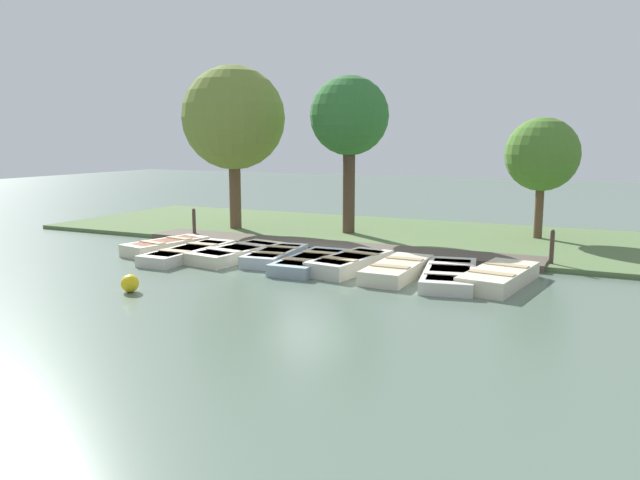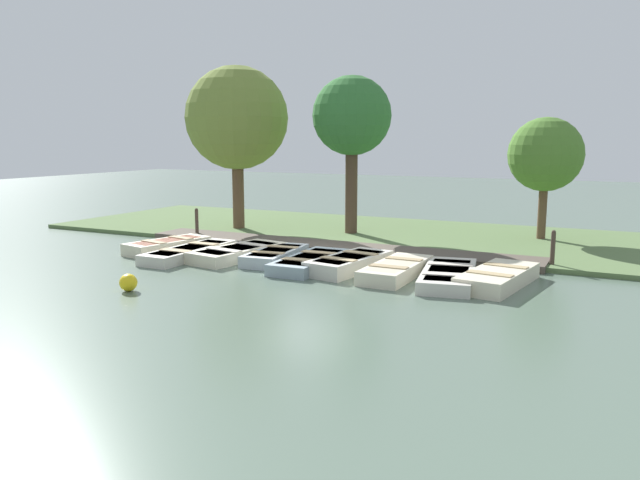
{
  "view_description": "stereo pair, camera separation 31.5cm",
  "coord_description": "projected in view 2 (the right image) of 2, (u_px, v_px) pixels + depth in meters",
  "views": [
    {
      "loc": [
        15.98,
        7.98,
        3.47
      ],
      "look_at": [
        0.42,
        0.58,
        0.65
      ],
      "focal_mm": 35.0,
      "sensor_mm": 36.0,
      "label": 1
    },
    {
      "loc": [
        15.84,
        8.26,
        3.47
      ],
      "look_at": [
        0.42,
        0.58,
        0.65
      ],
      "focal_mm": 35.0,
      "sensor_mm": 36.0,
      "label": 2
    }
  ],
  "objects": [
    {
      "name": "ground_plane",
      "position": [
        309.0,
        258.0,
        18.19
      ],
      "size": [
        80.0,
        80.0,
        0.0
      ],
      "primitive_type": "plane",
      "color": "#566B5B"
    },
    {
      "name": "rowboat_5",
      "position": [
        350.0,
        263.0,
        16.49
      ],
      "size": [
        2.93,
        1.52,
        0.41
      ],
      "rotation": [
        0.0,
        0.0,
        -0.16
      ],
      "color": "beige",
      "rests_on": "ground_plane"
    },
    {
      "name": "mooring_post_far",
      "position": [
        553.0,
        250.0,
        16.59
      ],
      "size": [
        0.12,
        0.12,
        1.07
      ],
      "color": "#47382D",
      "rests_on": "ground_plane"
    },
    {
      "name": "buoy",
      "position": [
        128.0,
        283.0,
        14.26
      ],
      "size": [
        0.41,
        0.41,
        0.41
      ],
      "color": "yellow",
      "rests_on": "ground_plane"
    },
    {
      "name": "rowboat_7",
      "position": [
        448.0,
        275.0,
        15.22
      ],
      "size": [
        3.41,
        1.77,
        0.33
      ],
      "rotation": [
        0.0,
        0.0,
        0.18
      ],
      "color": "beige",
      "rests_on": "ground_plane"
    },
    {
      "name": "mooring_post_near",
      "position": [
        197.0,
        223.0,
        21.75
      ],
      "size": [
        0.12,
        0.12,
        1.07
      ],
      "color": "#47382D",
      "rests_on": "ground_plane"
    },
    {
      "name": "park_tree_far_left",
      "position": [
        237.0,
        119.0,
        22.78
      ],
      "size": [
        3.77,
        3.77,
        6.09
      ],
      "color": "brown",
      "rests_on": "ground_plane"
    },
    {
      "name": "rowboat_4",
      "position": [
        310.0,
        262.0,
        16.89
      ],
      "size": [
        3.08,
        1.2,
        0.33
      ],
      "rotation": [
        0.0,
        0.0,
        0.03
      ],
      "color": "#8C9EA8",
      "rests_on": "ground_plane"
    },
    {
      "name": "rowboat_8",
      "position": [
        498.0,
        277.0,
        14.8
      ],
      "size": [
        3.05,
        1.55,
        0.41
      ],
      "rotation": [
        0.0,
        0.0,
        -0.15
      ],
      "color": "beige",
      "rests_on": "ground_plane"
    },
    {
      "name": "rowboat_2",
      "position": [
        238.0,
        253.0,
        18.13
      ],
      "size": [
        3.22,
        1.74,
        0.36
      ],
      "rotation": [
        0.0,
        0.0,
        -0.17
      ],
      "color": "beige",
      "rests_on": "ground_plane"
    },
    {
      "name": "park_tree_left",
      "position": [
        352.0,
        118.0,
        21.57
      ],
      "size": [
        2.75,
        2.75,
        5.62
      ],
      "color": "#4C3828",
      "rests_on": "ground_plane"
    },
    {
      "name": "shore_bank",
      "position": [
        372.0,
        233.0,
        22.6
      ],
      "size": [
        8.0,
        24.0,
        0.14
      ],
      "color": "#567042",
      "rests_on": "ground_plane"
    },
    {
      "name": "rowboat_0",
      "position": [
        168.0,
        245.0,
        19.26
      ],
      "size": [
        2.83,
        1.54,
        0.39
      ],
      "rotation": [
        0.0,
        0.0,
        -0.21
      ],
      "color": "beige",
      "rests_on": "ground_plane"
    },
    {
      "name": "dock_walkway",
      "position": [
        331.0,
        247.0,
        19.51
      ],
      "size": [
        1.46,
        12.89,
        0.2
      ],
      "color": "#51473D",
      "rests_on": "ground_plane"
    },
    {
      "name": "rowboat_3",
      "position": [
        275.0,
        255.0,
        17.74
      ],
      "size": [
        2.7,
        1.29,
        0.35
      ],
      "rotation": [
        0.0,
        0.0,
        0.1
      ],
      "color": "#B2BCC1",
      "rests_on": "ground_plane"
    },
    {
      "name": "rowboat_6",
      "position": [
        396.0,
        269.0,
        15.77
      ],
      "size": [
        2.93,
        1.07,
        0.38
      ],
      "rotation": [
        0.0,
        0.0,
        -0.01
      ],
      "color": "beige",
      "rests_on": "ground_plane"
    },
    {
      "name": "rowboat_1",
      "position": [
        190.0,
        252.0,
        18.31
      ],
      "size": [
        3.44,
        1.04,
        0.33
      ],
      "rotation": [
        0.0,
        0.0,
        -0.01
      ],
      "color": "beige",
      "rests_on": "ground_plane"
    },
    {
      "name": "park_tree_center",
      "position": [
        545.0,
        155.0,
        20.49
      ],
      "size": [
        2.43,
        2.43,
        4.16
      ],
      "color": "brown",
      "rests_on": "ground_plane"
    }
  ]
}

